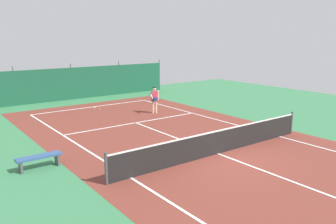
% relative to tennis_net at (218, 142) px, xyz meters
% --- Properties ---
extents(ground_plane, '(36.00, 36.00, 0.00)m').
position_rel_tennis_net_xyz_m(ground_plane, '(0.00, 0.00, -0.51)').
color(ground_plane, '#387A4C').
extents(court_surface, '(11.02, 26.60, 0.01)m').
position_rel_tennis_net_xyz_m(court_surface, '(0.00, 0.00, -0.51)').
color(court_surface, brown).
rests_on(court_surface, ground).
extents(tennis_net, '(10.12, 0.10, 1.10)m').
position_rel_tennis_net_xyz_m(tennis_net, '(0.00, 0.00, 0.00)').
color(tennis_net, black).
rests_on(tennis_net, ground).
extents(back_fence, '(16.30, 0.98, 2.70)m').
position_rel_tennis_net_xyz_m(back_fence, '(-0.00, 16.00, 0.16)').
color(back_fence, '#195138').
rests_on(back_fence, ground).
extents(tennis_player, '(0.83, 0.66, 1.64)m').
position_rel_tennis_net_xyz_m(tennis_player, '(2.26, 7.83, 0.45)').
color(tennis_player, beige).
rests_on(tennis_player, ground).
extents(tennis_ball_near_player, '(0.07, 0.07, 0.07)m').
position_rel_tennis_net_xyz_m(tennis_ball_near_player, '(0.04, 10.90, -0.48)').
color(tennis_ball_near_player, '#CCDB33').
rests_on(tennis_ball_near_player, ground).
extents(parked_car, '(2.07, 4.23, 1.68)m').
position_rel_tennis_net_xyz_m(parked_car, '(1.84, 17.71, 0.33)').
color(parked_car, maroon).
rests_on(parked_car, ground).
extents(courtside_bench, '(1.60, 0.40, 0.49)m').
position_rel_tennis_net_xyz_m(courtside_bench, '(-6.31, 2.73, -0.14)').
color(courtside_bench, '#335184').
rests_on(courtside_bench, ground).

